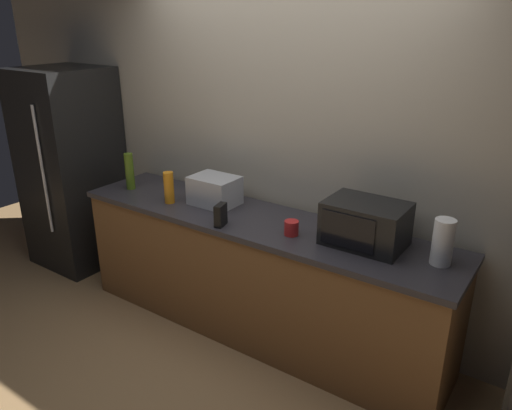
{
  "coord_description": "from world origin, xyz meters",
  "views": [
    {
      "loc": [
        1.79,
        -2.18,
        2.21
      ],
      "look_at": [
        0.0,
        0.4,
        1.0
      ],
      "focal_mm": 34.57,
      "sensor_mm": 36.0,
      "label": 1
    }
  ],
  "objects_px": {
    "refrigerator": "(72,169)",
    "toaster_oven": "(215,190)",
    "cordless_phone": "(221,215)",
    "mug_red": "(291,228)",
    "microwave": "(365,224)",
    "bottle_dish_soap": "(169,188)",
    "bottle_olive_oil": "(130,171)",
    "paper_towel_roll": "(443,242)"
  },
  "relations": [
    {
      "from": "microwave",
      "to": "paper_towel_roll",
      "type": "xyz_separation_m",
      "value": [
        0.46,
        0.0,
        0.0
      ]
    },
    {
      "from": "paper_towel_roll",
      "to": "bottle_olive_oil",
      "type": "distance_m",
      "value": 2.42
    },
    {
      "from": "paper_towel_roll",
      "to": "mug_red",
      "type": "xyz_separation_m",
      "value": [
        -0.89,
        -0.14,
        -0.09
      ]
    },
    {
      "from": "microwave",
      "to": "toaster_oven",
      "type": "height_order",
      "value": "microwave"
    },
    {
      "from": "cordless_phone",
      "to": "paper_towel_roll",
      "type": "bearing_deg",
      "value": -1.79
    },
    {
      "from": "cordless_phone",
      "to": "mug_red",
      "type": "bearing_deg",
      "value": 3.31
    },
    {
      "from": "cordless_phone",
      "to": "bottle_olive_oil",
      "type": "distance_m",
      "value": 1.08
    },
    {
      "from": "toaster_oven",
      "to": "bottle_dish_soap",
      "type": "bearing_deg",
      "value": -149.41
    },
    {
      "from": "paper_towel_roll",
      "to": "bottle_olive_oil",
      "type": "bearing_deg",
      "value": -177.35
    },
    {
      "from": "microwave",
      "to": "bottle_olive_oil",
      "type": "distance_m",
      "value": 1.97
    },
    {
      "from": "bottle_dish_soap",
      "to": "bottle_olive_oil",
      "type": "distance_m",
      "value": 0.48
    },
    {
      "from": "refrigerator",
      "to": "bottle_dish_soap",
      "type": "bearing_deg",
      "value": -4.85
    },
    {
      "from": "microwave",
      "to": "toaster_oven",
      "type": "relative_size",
      "value": 1.41
    },
    {
      "from": "toaster_oven",
      "to": "paper_towel_roll",
      "type": "height_order",
      "value": "paper_towel_roll"
    },
    {
      "from": "bottle_olive_oil",
      "to": "mug_red",
      "type": "distance_m",
      "value": 1.53
    },
    {
      "from": "microwave",
      "to": "refrigerator",
      "type": "bearing_deg",
      "value": -179.02
    },
    {
      "from": "refrigerator",
      "to": "bottle_olive_oil",
      "type": "height_order",
      "value": "refrigerator"
    },
    {
      "from": "bottle_dish_soap",
      "to": "bottle_olive_oil",
      "type": "relative_size",
      "value": 0.81
    },
    {
      "from": "paper_towel_roll",
      "to": "mug_red",
      "type": "distance_m",
      "value": 0.91
    },
    {
      "from": "refrigerator",
      "to": "toaster_oven",
      "type": "xyz_separation_m",
      "value": [
        1.64,
        0.06,
        0.1
      ]
    },
    {
      "from": "paper_towel_roll",
      "to": "cordless_phone",
      "type": "bearing_deg",
      "value": -168.23
    },
    {
      "from": "paper_towel_roll",
      "to": "bottle_dish_soap",
      "type": "bearing_deg",
      "value": -175.16
    },
    {
      "from": "toaster_oven",
      "to": "bottle_olive_oil",
      "type": "distance_m",
      "value": 0.79
    },
    {
      "from": "toaster_oven",
      "to": "bottle_olive_oil",
      "type": "height_order",
      "value": "bottle_olive_oil"
    },
    {
      "from": "microwave",
      "to": "bottle_olive_oil",
      "type": "relative_size",
      "value": 1.64
    },
    {
      "from": "refrigerator",
      "to": "microwave",
      "type": "xyz_separation_m",
      "value": [
        2.82,
        0.05,
        0.13
      ]
    },
    {
      "from": "toaster_oven",
      "to": "mug_red",
      "type": "height_order",
      "value": "toaster_oven"
    },
    {
      "from": "cordless_phone",
      "to": "mug_red",
      "type": "relative_size",
      "value": 1.57
    },
    {
      "from": "refrigerator",
      "to": "mug_red",
      "type": "bearing_deg",
      "value": -2.2
    },
    {
      "from": "microwave",
      "to": "paper_towel_roll",
      "type": "relative_size",
      "value": 1.78
    },
    {
      "from": "toaster_oven",
      "to": "cordless_phone",
      "type": "bearing_deg",
      "value": -45.39
    },
    {
      "from": "paper_towel_roll",
      "to": "microwave",
      "type": "bearing_deg",
      "value": -179.72
    },
    {
      "from": "microwave",
      "to": "mug_red",
      "type": "xyz_separation_m",
      "value": [
        -0.43,
        -0.14,
        -0.09
      ]
    },
    {
      "from": "bottle_dish_soap",
      "to": "refrigerator",
      "type": "bearing_deg",
      "value": 175.15
    },
    {
      "from": "bottle_dish_soap",
      "to": "mug_red",
      "type": "relative_size",
      "value": 2.5
    },
    {
      "from": "paper_towel_roll",
      "to": "refrigerator",
      "type": "bearing_deg",
      "value": -179.12
    },
    {
      "from": "bottle_dish_soap",
      "to": "bottle_olive_oil",
      "type": "bearing_deg",
      "value": 173.82
    },
    {
      "from": "microwave",
      "to": "bottle_dish_soap",
      "type": "distance_m",
      "value": 1.49
    },
    {
      "from": "cordless_phone",
      "to": "microwave",
      "type": "bearing_deg",
      "value": 3.78
    },
    {
      "from": "paper_towel_roll",
      "to": "bottle_olive_oil",
      "type": "relative_size",
      "value": 0.92
    },
    {
      "from": "microwave",
      "to": "cordless_phone",
      "type": "xyz_separation_m",
      "value": [
        -0.9,
        -0.28,
        -0.06
      ]
    },
    {
      "from": "toaster_oven",
      "to": "mug_red",
      "type": "bearing_deg",
      "value": -11.42
    }
  ]
}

